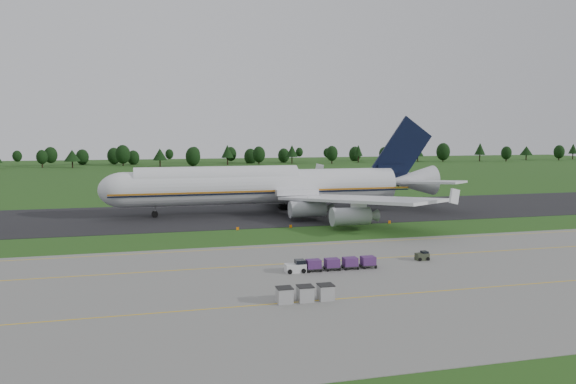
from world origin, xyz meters
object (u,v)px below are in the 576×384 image
object	(u,v)px
utility_cart	(422,257)
edge_markers	(316,225)
aircraft	(271,185)
baggage_train	(330,264)
uld_row	(305,293)

from	to	relation	value
utility_cart	edge_markers	size ratio (longest dim) A/B	0.06
aircraft	baggage_train	bearing A→B (deg)	-94.19
aircraft	baggage_train	distance (m)	55.59
aircraft	uld_row	xyz separation A→B (m)	(-11.25, -67.89, -5.56)
aircraft	utility_cart	size ratio (longest dim) A/B	41.70
uld_row	edge_markers	xyz separation A→B (m)	(15.97, 47.27, -0.66)
aircraft	uld_row	distance (m)	69.04
baggage_train	uld_row	distance (m)	14.63
baggage_train	uld_row	xyz separation A→B (m)	(-7.20, -12.74, 0.04)
baggage_train	utility_cart	bearing A→B (deg)	8.84
aircraft	baggage_train	xyz separation A→B (m)	(-4.05, -55.16, -5.60)
aircraft	edge_markers	world-z (taller)	aircraft
edge_markers	uld_row	bearing A→B (deg)	-108.67
baggage_train	utility_cart	world-z (taller)	baggage_train
baggage_train	aircraft	bearing A→B (deg)	85.81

